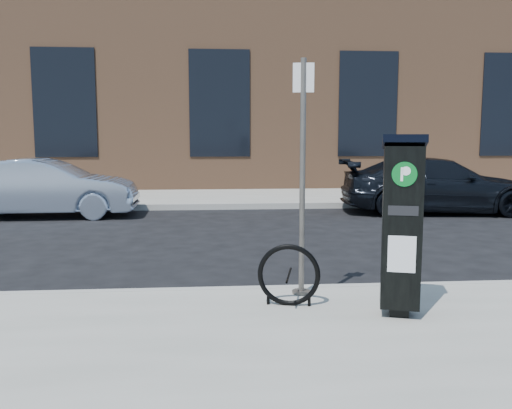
{
  "coord_description": "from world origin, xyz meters",
  "views": [
    {
      "loc": [
        -0.26,
        -6.2,
        1.91
      ],
      "look_at": [
        0.28,
        0.5,
        1.07
      ],
      "focal_mm": 38.0,
      "sensor_mm": 36.0,
      "label": 1
    }
  ],
  "objects": [
    {
      "name": "ground",
      "position": [
        0.0,
        0.0,
        0.0
      ],
      "size": [
        120.0,
        120.0,
        0.0
      ],
      "primitive_type": "plane",
      "color": "black",
      "rests_on": "ground"
    },
    {
      "name": "sidewalk_far",
      "position": [
        0.0,
        14.0,
        0.07
      ],
      "size": [
        60.0,
        12.0,
        0.15
      ],
      "primitive_type": "cube",
      "color": "gray",
      "rests_on": "ground"
    },
    {
      "name": "curb_near",
      "position": [
        0.0,
        -0.02,
        0.07
      ],
      "size": [
        60.0,
        0.12,
        0.16
      ],
      "primitive_type": "cube",
      "color": "#9E9B93",
      "rests_on": "ground"
    },
    {
      "name": "curb_far",
      "position": [
        0.0,
        8.02,
        0.07
      ],
      "size": [
        60.0,
        0.12,
        0.16
      ],
      "primitive_type": "cube",
      "color": "#9E9B93",
      "rests_on": "ground"
    },
    {
      "name": "building",
      "position": [
        -0.0,
        17.0,
        4.15
      ],
      "size": [
        28.0,
        10.05,
        8.25
      ],
      "color": "brown",
      "rests_on": "ground"
    },
    {
      "name": "parking_kiosk",
      "position": [
        1.58,
        -1.12,
        1.07
      ],
      "size": [
        0.5,
        0.46,
        1.79
      ],
      "rotation": [
        0.0,
        0.0,
        -0.29
      ],
      "color": "black",
      "rests_on": "sidewalk_near"
    },
    {
      "name": "sign_pole",
      "position": [
        0.73,
        -0.3,
        1.44
      ],
      "size": [
        0.23,
        0.21,
        2.6
      ],
      "rotation": [
        0.0,
        0.0,
        -0.17
      ],
      "color": "#4C4643",
      "rests_on": "sidewalk_near"
    },
    {
      "name": "bike_rack",
      "position": [
        0.53,
        -0.72,
        0.47
      ],
      "size": [
        0.66,
        0.2,
        0.66
      ],
      "rotation": [
        0.0,
        0.0,
        -0.22
      ],
      "color": "black",
      "rests_on": "sidewalk_near"
    },
    {
      "name": "car_silver",
      "position": [
        -4.21,
        7.0,
        0.7
      ],
      "size": [
        4.27,
        1.59,
        1.39
      ],
      "primitive_type": "imported",
      "rotation": [
        0.0,
        0.0,
        1.6
      ],
      "color": "#8E9DB5",
      "rests_on": "ground"
    },
    {
      "name": "car_dark",
      "position": [
        5.38,
        6.94,
        0.7
      ],
      "size": [
        4.97,
        2.41,
        1.39
      ],
      "primitive_type": "imported",
      "rotation": [
        0.0,
        0.0,
        1.47
      ],
      "color": "black",
      "rests_on": "ground"
    }
  ]
}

